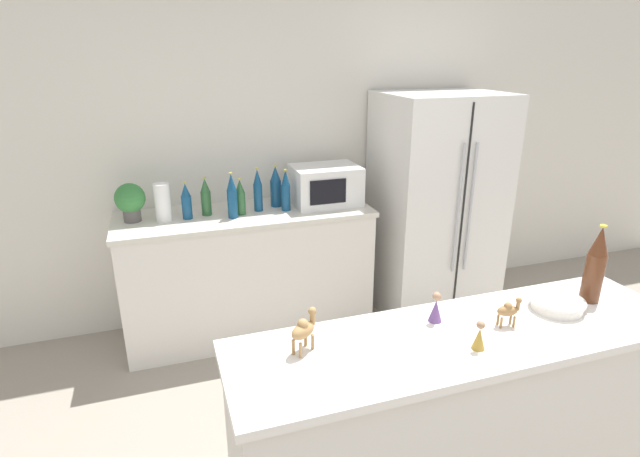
{
  "coord_description": "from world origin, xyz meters",
  "views": [
    {
      "loc": [
        -0.99,
        -0.93,
        2.02
      ],
      "look_at": [
        -0.21,
        1.43,
        1.12
      ],
      "focal_mm": 28.0,
      "sensor_mm": 36.0,
      "label": 1
    }
  ],
  "objects_px": {
    "back_bottle_1": "(186,201)",
    "back_bottle_2": "(206,197)",
    "fruit_bowl": "(557,303)",
    "microwave": "(325,185)",
    "back_bottle_3": "(276,187)",
    "back_bottle_5": "(286,191)",
    "camel_figurine_second": "(304,329)",
    "paper_towel_roll": "(163,202)",
    "wise_man_figurine_purple": "(479,337)",
    "potted_plant": "(130,200)",
    "wise_man_figurine_crimson": "(437,309)",
    "back_bottle_6": "(232,196)",
    "refrigerator": "(436,206)",
    "camel_figurine": "(508,310)",
    "back_bottle_0": "(258,191)",
    "wine_bottle": "(595,265)",
    "back_bottle_4": "(240,197)"
  },
  "relations": [
    {
      "from": "back_bottle_2",
      "to": "back_bottle_4",
      "type": "relative_size",
      "value": 1.05
    },
    {
      "from": "camel_figurine_second",
      "to": "back_bottle_6",
      "type": "bearing_deg",
      "value": 89.39
    },
    {
      "from": "back_bottle_0",
      "to": "back_bottle_6",
      "type": "xyz_separation_m",
      "value": [
        -0.2,
        -0.1,
        0.0
      ]
    },
    {
      "from": "wise_man_figurine_crimson",
      "to": "camel_figurine",
      "type": "bearing_deg",
      "value": -26.24
    },
    {
      "from": "back_bottle_6",
      "to": "refrigerator",
      "type": "bearing_deg",
      "value": 0.65
    },
    {
      "from": "back_bottle_1",
      "to": "back_bottle_2",
      "type": "xyz_separation_m",
      "value": [
        0.13,
        0.04,
        0.01
      ]
    },
    {
      "from": "back_bottle_5",
      "to": "wise_man_figurine_purple",
      "type": "distance_m",
      "value": 1.99
    },
    {
      "from": "paper_towel_roll",
      "to": "camel_figurine_second",
      "type": "bearing_deg",
      "value": -76.85
    },
    {
      "from": "wise_man_figurine_crimson",
      "to": "wise_man_figurine_purple",
      "type": "relative_size",
      "value": 1.11
    },
    {
      "from": "back_bottle_0",
      "to": "back_bottle_5",
      "type": "height_order",
      "value": "back_bottle_0"
    },
    {
      "from": "back_bottle_6",
      "to": "wine_bottle",
      "type": "bearing_deg",
      "value": -54.29
    },
    {
      "from": "refrigerator",
      "to": "wise_man_figurine_crimson",
      "type": "relative_size",
      "value": 13.43
    },
    {
      "from": "microwave",
      "to": "wise_man_figurine_purple",
      "type": "bearing_deg",
      "value": -93.18
    },
    {
      "from": "refrigerator",
      "to": "wine_bottle",
      "type": "relative_size",
      "value": 4.95
    },
    {
      "from": "back_bottle_0",
      "to": "back_bottle_2",
      "type": "height_order",
      "value": "back_bottle_0"
    },
    {
      "from": "wise_man_figurine_purple",
      "to": "potted_plant",
      "type": "bearing_deg",
      "value": 120.85
    },
    {
      "from": "back_bottle_3",
      "to": "camel_figurine_second",
      "type": "bearing_deg",
      "value": -100.64
    },
    {
      "from": "back_bottle_3",
      "to": "camel_figurine_second",
      "type": "height_order",
      "value": "back_bottle_3"
    },
    {
      "from": "refrigerator",
      "to": "back_bottle_3",
      "type": "relative_size",
      "value": 5.67
    },
    {
      "from": "back_bottle_5",
      "to": "back_bottle_6",
      "type": "xyz_separation_m",
      "value": [
        -0.38,
        -0.04,
        0.01
      ]
    },
    {
      "from": "wise_man_figurine_purple",
      "to": "camel_figurine",
      "type": "bearing_deg",
      "value": 26.59
    },
    {
      "from": "potted_plant",
      "to": "camel_figurine_second",
      "type": "relative_size",
      "value": 1.65
    },
    {
      "from": "back_bottle_5",
      "to": "wise_man_figurine_crimson",
      "type": "bearing_deg",
      "value": -84.73
    },
    {
      "from": "back_bottle_0",
      "to": "camel_figurine_second",
      "type": "xyz_separation_m",
      "value": [
        -0.21,
        -1.84,
        -0.01
      ]
    },
    {
      "from": "back_bottle_0",
      "to": "fruit_bowl",
      "type": "xyz_separation_m",
      "value": [
        0.88,
        -1.88,
        -0.07
      ]
    },
    {
      "from": "potted_plant",
      "to": "back_bottle_2",
      "type": "bearing_deg",
      "value": -2.33
    },
    {
      "from": "back_bottle_0",
      "to": "back_bottle_2",
      "type": "xyz_separation_m",
      "value": [
        -0.36,
        0.02,
        -0.02
      ]
    },
    {
      "from": "microwave",
      "to": "camel_figurine_second",
      "type": "xyz_separation_m",
      "value": [
        -0.72,
        -1.86,
        0.0
      ]
    },
    {
      "from": "microwave",
      "to": "back_bottle_2",
      "type": "distance_m",
      "value": 0.86
    },
    {
      "from": "fruit_bowl",
      "to": "microwave",
      "type": "bearing_deg",
      "value": 101.17
    },
    {
      "from": "potted_plant",
      "to": "wise_man_figurine_crimson",
      "type": "bearing_deg",
      "value": -57.14
    },
    {
      "from": "back_bottle_4",
      "to": "back_bottle_5",
      "type": "bearing_deg",
      "value": -2.33
    },
    {
      "from": "back_bottle_2",
      "to": "fruit_bowl",
      "type": "height_order",
      "value": "back_bottle_2"
    },
    {
      "from": "back_bottle_4",
      "to": "wise_man_figurine_purple",
      "type": "distance_m",
      "value": 2.06
    },
    {
      "from": "microwave",
      "to": "back_bottle_2",
      "type": "relative_size",
      "value": 1.8
    },
    {
      "from": "back_bottle_1",
      "to": "camel_figurine",
      "type": "relative_size",
      "value": 2.07
    },
    {
      "from": "microwave",
      "to": "camel_figurine_second",
      "type": "bearing_deg",
      "value": -111.17
    },
    {
      "from": "back_bottle_0",
      "to": "back_bottle_1",
      "type": "bearing_deg",
      "value": -177.75
    },
    {
      "from": "back_bottle_0",
      "to": "back_bottle_5",
      "type": "distance_m",
      "value": 0.2
    },
    {
      "from": "refrigerator",
      "to": "camel_figurine",
      "type": "relative_size",
      "value": 14.12
    },
    {
      "from": "back_bottle_3",
      "to": "fruit_bowl",
      "type": "distance_m",
      "value": 2.09
    },
    {
      "from": "back_bottle_2",
      "to": "wine_bottle",
      "type": "bearing_deg",
      "value": -52.74
    },
    {
      "from": "back_bottle_4",
      "to": "back_bottle_1",
      "type": "bearing_deg",
      "value": 176.59
    },
    {
      "from": "paper_towel_roll",
      "to": "wise_man_figurine_purple",
      "type": "bearing_deg",
      "value": -62.85
    },
    {
      "from": "camel_figurine_second",
      "to": "back_bottle_3",
      "type": "bearing_deg",
      "value": 79.36
    },
    {
      "from": "back_bottle_3",
      "to": "back_bottle_5",
      "type": "xyz_separation_m",
      "value": [
        0.04,
        -0.12,
        -0.0
      ]
    },
    {
      "from": "back_bottle_2",
      "to": "camel_figurine_second",
      "type": "relative_size",
      "value": 1.71
    },
    {
      "from": "refrigerator",
      "to": "back_bottle_6",
      "type": "xyz_separation_m",
      "value": [
        -1.58,
        -0.02,
        0.23
      ]
    },
    {
      "from": "back_bottle_6",
      "to": "camel_figurine",
      "type": "xyz_separation_m",
      "value": [
        0.79,
        -1.83,
        -0.03
      ]
    },
    {
      "from": "back_bottle_0",
      "to": "fruit_bowl",
      "type": "bearing_deg",
      "value": -64.88
    }
  ]
}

